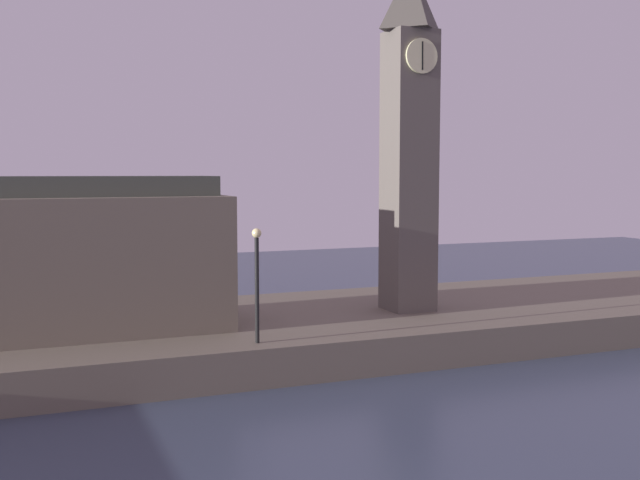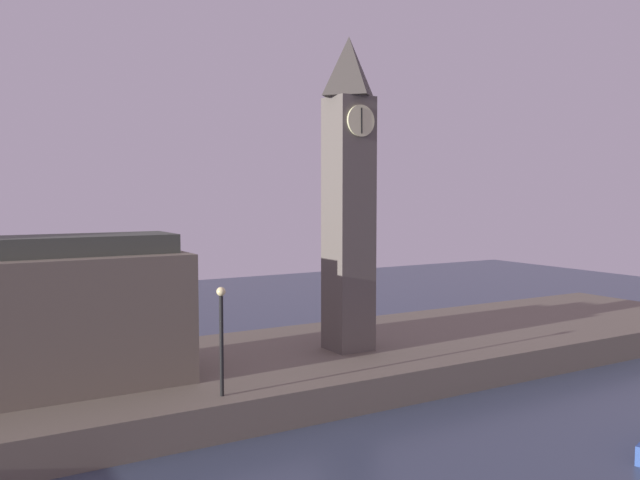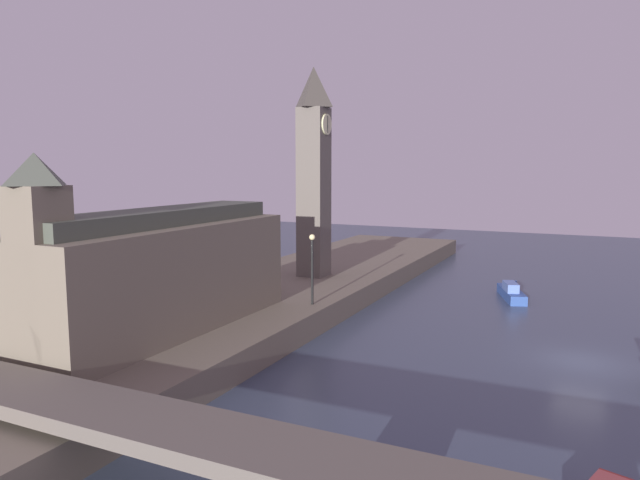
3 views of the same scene
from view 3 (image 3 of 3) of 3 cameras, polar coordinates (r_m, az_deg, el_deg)
ground_plane at (r=32.83m, az=24.34°, el=-10.90°), size 120.00×120.00×0.00m
far_embankment at (r=38.36m, az=-7.19°, el=-6.56°), size 70.00×12.00×1.50m
clock_tower at (r=44.07m, az=-0.62°, el=6.94°), size 2.23×2.28×15.75m
parliament_hall at (r=30.39m, az=-15.98°, el=-3.08°), size 16.16×5.01×8.91m
streetlamp at (r=35.03m, az=-0.78°, el=-2.13°), size 0.36×0.36×4.32m
boat_tour_blue at (r=46.36m, az=18.44°, el=-4.84°), size 5.74×2.78×1.58m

